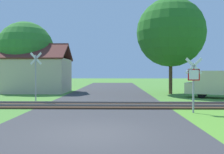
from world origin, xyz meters
TOP-DOWN VIEW (x-y plane):
  - ground_plane at (0.00, 0.00)m, footprint 160.00×160.00m
  - road_asphalt at (0.00, 2.00)m, footprint 7.88×80.00m
  - rail_track at (0.00, 6.93)m, footprint 60.00×2.60m
  - stop_sign_near at (4.78, 4.46)m, footprint 0.88×0.15m
  - crossing_sign_far at (-4.84, 8.81)m, footprint 0.87×0.18m
  - house at (-7.53, 17.71)m, footprint 6.56×5.42m
  - tree_right at (6.08, 15.99)m, footprint 6.66×6.66m
  - tree_left at (-9.10, 18.50)m, footprint 6.05×6.05m
  - mail_truck at (9.17, 12.04)m, footprint 5.23×3.67m

SIDE VIEW (x-z plane):
  - ground_plane at x=0.00m, z-range 0.00..0.00m
  - road_asphalt at x=0.00m, z-range 0.00..0.01m
  - rail_track at x=0.00m, z-range -0.05..0.17m
  - mail_truck at x=9.17m, z-range 0.12..2.36m
  - stop_sign_near at x=4.78m, z-range 0.27..3.14m
  - house at x=-7.53m, z-range -0.67..4.50m
  - crossing_sign_far at x=-4.84m, z-range 0.27..3.78m
  - tree_left at x=-9.10m, z-range 0.77..8.37m
  - tree_right at x=6.08m, z-range 1.32..10.64m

